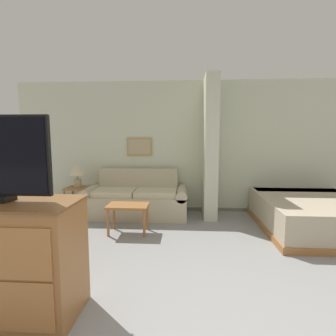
% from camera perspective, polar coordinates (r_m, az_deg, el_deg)
% --- Properties ---
extents(wall_back, '(7.67, 0.16, 2.60)m').
position_cam_1_polar(wall_back, '(5.36, 8.16, 4.51)').
color(wall_back, beige).
rests_on(wall_back, ground_plane).
extents(wall_partition_pillar, '(0.24, 0.72, 2.60)m').
position_cam_1_polar(wall_partition_pillar, '(4.94, 9.15, 4.38)').
color(wall_partition_pillar, beige).
rests_on(wall_partition_pillar, ground_plane).
extents(couch, '(1.94, 0.84, 0.87)m').
position_cam_1_polar(couch, '(5.09, -6.88, -6.74)').
color(couch, '#B7AD8E').
rests_on(couch, ground_plane).
extents(coffee_table, '(0.63, 0.40, 0.45)m').
position_cam_1_polar(coffee_table, '(4.17, -8.67, -8.80)').
color(coffee_table, '#996033').
rests_on(coffee_table, ground_plane).
extents(side_table, '(0.43, 0.43, 0.54)m').
position_cam_1_polar(side_table, '(5.39, -19.02, -4.90)').
color(side_table, '#996033').
rests_on(side_table, ground_plane).
extents(table_lamp, '(0.31, 0.31, 0.48)m').
position_cam_1_polar(table_lamp, '(5.32, -19.19, -0.50)').
color(table_lamp, tan).
rests_on(table_lamp, side_table).
extents(tv_dresser, '(1.30, 0.58, 0.98)m').
position_cam_1_polar(tv_dresser, '(2.69, -32.53, -16.36)').
color(tv_dresser, '#996033').
rests_on(tv_dresser, ground_plane).
extents(bed, '(1.69, 1.96, 0.51)m').
position_cam_1_polar(bed, '(4.91, 29.26, -8.71)').
color(bed, '#996033').
rests_on(bed, ground_plane).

